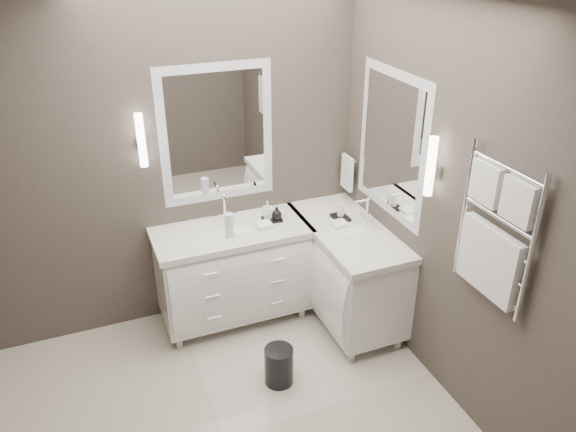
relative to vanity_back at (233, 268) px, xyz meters
name	(u,v)px	position (x,y,z in m)	size (l,w,h in m)	color
wall_back	(161,166)	(-0.45, 0.28, 0.86)	(3.20, 0.01, 2.70)	#463E38
wall_right	(457,213)	(1.15, -1.23, 0.86)	(0.01, 3.00, 2.70)	#463E38
vanity_back	(233,268)	(0.00, 0.00, 0.00)	(1.24, 0.59, 0.97)	white
vanity_right	(346,267)	(0.88, -0.33, 0.00)	(0.59, 1.24, 0.97)	white
mirror_back	(217,134)	(0.00, 0.26, 1.06)	(0.90, 0.02, 1.10)	white
mirror_right	(391,144)	(1.14, -0.43, 1.06)	(0.02, 0.90, 1.10)	white
sconce_back	(141,141)	(-0.58, 0.20, 1.11)	(0.06, 0.06, 0.40)	white
sconce_right	(431,168)	(1.08, -1.01, 1.11)	(0.06, 0.06, 0.40)	white
towel_bar_corner	(347,172)	(1.09, 0.13, 0.63)	(0.03, 0.22, 0.30)	white
towel_ladder	(494,238)	(1.10, -1.63, 0.91)	(0.06, 0.58, 0.90)	white
waste_bin	(279,365)	(0.07, -0.86, -0.34)	(0.21, 0.21, 0.29)	black
amenity_tray_back	(272,219)	(0.35, 0.02, 0.38)	(0.15, 0.12, 0.02)	black
amenity_tray_right	(340,218)	(0.88, -0.16, 0.38)	(0.12, 0.16, 0.02)	black
water_bottle	(229,225)	(-0.04, -0.11, 0.46)	(0.07, 0.07, 0.19)	silver
soap_bottle_a	(267,210)	(0.32, 0.04, 0.46)	(0.06, 0.07, 0.14)	white
soap_bottle_b	(277,213)	(0.38, -0.01, 0.44)	(0.08, 0.08, 0.11)	black
soap_bottle_c	(341,208)	(0.88, -0.16, 0.46)	(0.06, 0.06, 0.15)	white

